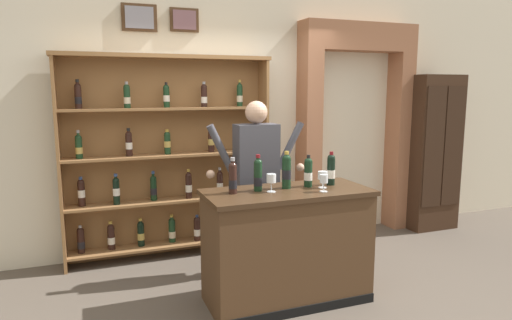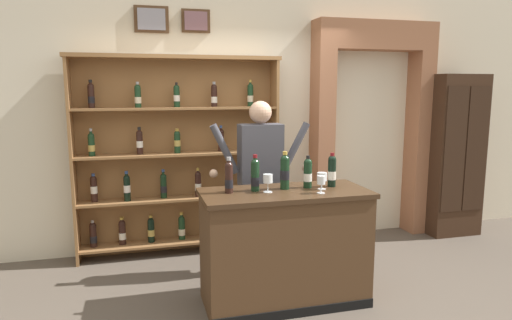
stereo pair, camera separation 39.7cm
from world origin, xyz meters
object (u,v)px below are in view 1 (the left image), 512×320
(wine_shelf, at_px, (168,155))
(tasting_counter, at_px, (287,246))
(shopkeeper, at_px, (256,168))
(tasting_bottle_prosecco, at_px, (331,169))
(side_cabinet, at_px, (431,152))
(tasting_bottle_super_tuscan, at_px, (308,172))
(tasting_bottle_grappa, at_px, (233,178))
(wine_glass_right, at_px, (324,180))
(tasting_bottle_brunello, at_px, (286,171))
(wine_glass_center, at_px, (271,179))
(wine_glass_spare, at_px, (323,176))
(tasting_bottle_chianti, at_px, (258,175))

(wine_shelf, xyz_separation_m, tasting_counter, (0.74, -1.46, -0.63))
(shopkeeper, xyz_separation_m, tasting_bottle_prosecco, (0.48, -0.59, 0.06))
(side_cabinet, xyz_separation_m, tasting_bottle_super_tuscan, (-2.42, -1.19, 0.11))
(tasting_bottle_grappa, bearing_deg, wine_glass_right, -15.83)
(wine_shelf, xyz_separation_m, tasting_bottle_brunello, (0.76, -1.39, 0.02))
(tasting_counter, relative_size, wine_glass_center, 9.31)
(tasting_counter, bearing_deg, tasting_bottle_grappa, 174.26)
(tasting_bottle_super_tuscan, bearing_deg, wine_glass_spare, -44.26)
(side_cabinet, bearing_deg, tasting_bottle_prosecco, -151.28)
(shopkeeper, bearing_deg, tasting_bottle_chianti, -109.59)
(tasting_bottle_grappa, xyz_separation_m, tasting_bottle_super_tuscan, (0.70, 0.02, -0.00))
(shopkeeper, height_order, wine_glass_right, shopkeeper)
(tasting_bottle_super_tuscan, xyz_separation_m, wine_glass_center, (-0.38, -0.08, -0.02))
(shopkeeper, distance_m, tasting_bottle_brunello, 0.59)
(tasting_counter, xyz_separation_m, shopkeeper, (-0.03, 0.65, 0.57))
(tasting_bottle_grappa, relative_size, tasting_bottle_brunello, 0.92)
(wine_glass_right, bearing_deg, tasting_counter, 148.17)
(side_cabinet, relative_size, tasting_bottle_grappa, 6.70)
(tasting_bottle_grappa, height_order, tasting_bottle_brunello, tasting_bottle_brunello)
(tasting_bottle_grappa, relative_size, wine_glass_right, 2.05)
(tasting_bottle_grappa, bearing_deg, wine_glass_spare, -5.13)
(tasting_bottle_chianti, relative_size, tasting_bottle_prosecco, 1.03)
(tasting_counter, height_order, tasting_bottle_super_tuscan, tasting_bottle_super_tuscan)
(tasting_bottle_brunello, relative_size, wine_glass_center, 2.12)
(wine_shelf, distance_m, tasting_bottle_grappa, 1.44)
(tasting_bottle_grappa, height_order, tasting_bottle_chianti, tasting_bottle_chianti)
(tasting_bottle_grappa, distance_m, wine_glass_right, 0.75)
(wine_shelf, xyz_separation_m, shopkeeper, (0.71, -0.80, -0.06))
(wine_shelf, relative_size, tasting_bottle_grappa, 7.51)
(wine_shelf, distance_m, tasting_bottle_super_tuscan, 1.69)
(side_cabinet, height_order, wine_glass_spare, side_cabinet)
(wine_glass_center, bearing_deg, tasting_bottle_prosecco, 6.54)
(side_cabinet, bearing_deg, tasting_bottle_chianti, -157.47)
(tasting_counter, height_order, tasting_bottle_brunello, tasting_bottle_brunello)
(shopkeeper, relative_size, tasting_bottle_prosecco, 5.75)
(tasting_bottle_prosecco, height_order, wine_glass_spare, tasting_bottle_prosecco)
(tasting_bottle_chianti, xyz_separation_m, wine_glass_spare, (0.56, -0.09, -0.03))
(tasting_bottle_grappa, distance_m, tasting_bottle_brunello, 0.49)
(wine_shelf, height_order, tasting_counter, wine_shelf)
(tasting_counter, relative_size, tasting_bottle_prosecco, 4.75)
(shopkeeper, relative_size, wine_glass_right, 11.79)
(tasting_bottle_chianti, distance_m, tasting_bottle_super_tuscan, 0.47)
(wine_shelf, height_order, tasting_bottle_super_tuscan, wine_shelf)
(tasting_counter, distance_m, shopkeeper, 0.87)
(side_cabinet, bearing_deg, tasting_counter, -154.48)
(wine_shelf, height_order, tasting_bottle_prosecco, wine_shelf)
(shopkeeper, bearing_deg, wine_glass_center, -100.32)
(wine_shelf, bearing_deg, shopkeeper, -48.60)
(shopkeeper, distance_m, tasting_bottle_chianti, 0.63)
(wine_glass_center, bearing_deg, tasting_bottle_brunello, 24.40)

